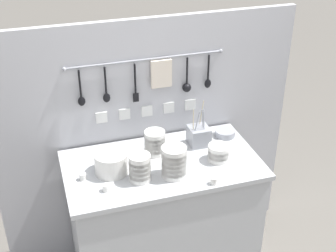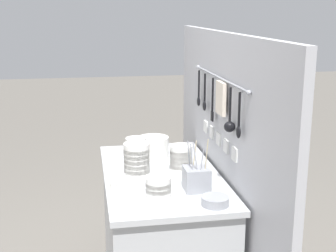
{
  "view_description": "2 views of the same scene",
  "coord_description": "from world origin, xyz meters",
  "px_view_note": "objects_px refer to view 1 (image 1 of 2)",
  "views": [
    {
      "loc": [
        -0.65,
        -2.19,
        2.43
      ],
      "look_at": [
        0.05,
        0.04,
        1.09
      ],
      "focal_mm": 50.0,
      "sensor_mm": 36.0,
      "label": 1
    },
    {
      "loc": [
        2.44,
        -0.39,
        1.76
      ],
      "look_at": [
        0.04,
        0.03,
        1.15
      ],
      "focal_mm": 50.0,
      "sensor_mm": 36.0,
      "label": 2
    }
  ],
  "objects_px": {
    "cutlery_caddy": "(199,136)",
    "bowl_stack_tall_left": "(140,168)",
    "cup_back_left": "(214,181)",
    "cup_mid_row": "(106,188)",
    "cup_back_right": "(174,156)",
    "cup_beside_plates": "(83,177)",
    "bowl_stack_nested_right": "(174,162)",
    "bowl_stack_short_front": "(155,143)",
    "steel_mixing_bowl": "(225,133)",
    "bowl_stack_back_corner": "(218,153)",
    "plate_stack": "(111,163)"
  },
  "relations": [
    {
      "from": "cutlery_caddy",
      "to": "bowl_stack_tall_left",
      "type": "bearing_deg",
      "value": -149.92
    },
    {
      "from": "bowl_stack_tall_left",
      "to": "cup_back_left",
      "type": "bearing_deg",
      "value": -22.56
    },
    {
      "from": "cup_back_left",
      "to": "cup_mid_row",
      "type": "relative_size",
      "value": 1.0
    },
    {
      "from": "cup_back_right",
      "to": "cup_beside_plates",
      "type": "bearing_deg",
      "value": -175.02
    },
    {
      "from": "cup_back_right",
      "to": "bowl_stack_nested_right",
      "type": "bearing_deg",
      "value": -107.95
    },
    {
      "from": "cutlery_caddy",
      "to": "cup_mid_row",
      "type": "relative_size",
      "value": 6.89
    },
    {
      "from": "cup_back_left",
      "to": "bowl_stack_short_front",
      "type": "bearing_deg",
      "value": 119.57
    },
    {
      "from": "steel_mixing_bowl",
      "to": "cup_mid_row",
      "type": "relative_size",
      "value": 3.26
    },
    {
      "from": "bowl_stack_nested_right",
      "to": "steel_mixing_bowl",
      "type": "relative_size",
      "value": 1.43
    },
    {
      "from": "cup_back_right",
      "to": "cup_mid_row",
      "type": "distance_m",
      "value": 0.49
    },
    {
      "from": "cup_beside_plates",
      "to": "cup_back_left",
      "type": "xyz_separation_m",
      "value": [
        0.68,
        -0.26,
        0.0
      ]
    },
    {
      "from": "bowl_stack_back_corner",
      "to": "cup_beside_plates",
      "type": "xyz_separation_m",
      "value": [
        -0.8,
        0.04,
        -0.03
      ]
    },
    {
      "from": "steel_mixing_bowl",
      "to": "cup_beside_plates",
      "type": "height_order",
      "value": "steel_mixing_bowl"
    },
    {
      "from": "bowl_stack_short_front",
      "to": "bowl_stack_tall_left",
      "type": "bearing_deg",
      "value": -123.0
    },
    {
      "from": "cup_back_left",
      "to": "cup_back_right",
      "type": "bearing_deg",
      "value": 113.5
    },
    {
      "from": "steel_mixing_bowl",
      "to": "cup_back_left",
      "type": "relative_size",
      "value": 3.26
    },
    {
      "from": "cup_mid_row",
      "to": "cutlery_caddy",
      "type": "bearing_deg",
      "value": 24.91
    },
    {
      "from": "bowl_stack_short_front",
      "to": "cup_beside_plates",
      "type": "relative_size",
      "value": 3.77
    },
    {
      "from": "bowl_stack_back_corner",
      "to": "cutlery_caddy",
      "type": "xyz_separation_m",
      "value": [
        -0.05,
        0.2,
        0.01
      ]
    },
    {
      "from": "bowl_stack_short_front",
      "to": "bowl_stack_back_corner",
      "type": "bearing_deg",
      "value": -28.29
    },
    {
      "from": "bowl_stack_tall_left",
      "to": "cutlery_caddy",
      "type": "distance_m",
      "value": 0.51
    },
    {
      "from": "bowl_stack_short_front",
      "to": "steel_mixing_bowl",
      "type": "relative_size",
      "value": 1.16
    },
    {
      "from": "cup_back_right",
      "to": "cup_back_left",
      "type": "height_order",
      "value": "same"
    },
    {
      "from": "bowl_stack_back_corner",
      "to": "bowl_stack_nested_right",
      "type": "height_order",
      "value": "bowl_stack_nested_right"
    },
    {
      "from": "bowl_stack_short_front",
      "to": "cup_mid_row",
      "type": "distance_m",
      "value": 0.46
    },
    {
      "from": "plate_stack",
      "to": "cutlery_caddy",
      "type": "bearing_deg",
      "value": 13.4
    },
    {
      "from": "cup_back_right",
      "to": "bowl_stack_back_corner",
      "type": "bearing_deg",
      "value": -20.37
    },
    {
      "from": "bowl_stack_nested_right",
      "to": "cup_mid_row",
      "type": "xyz_separation_m",
      "value": [
        -0.39,
        -0.03,
        -0.07
      ]
    },
    {
      "from": "bowl_stack_tall_left",
      "to": "cup_mid_row",
      "type": "height_order",
      "value": "bowl_stack_tall_left"
    },
    {
      "from": "cup_beside_plates",
      "to": "bowl_stack_nested_right",
      "type": "bearing_deg",
      "value": -13.1
    },
    {
      "from": "cup_back_left",
      "to": "steel_mixing_bowl",
      "type": "bearing_deg",
      "value": 59.83
    },
    {
      "from": "plate_stack",
      "to": "steel_mixing_bowl",
      "type": "relative_size",
      "value": 1.46
    },
    {
      "from": "steel_mixing_bowl",
      "to": "cup_back_right",
      "type": "xyz_separation_m",
      "value": [
        -0.4,
        -0.15,
        -0.0
      ]
    },
    {
      "from": "bowl_stack_nested_right",
      "to": "cup_mid_row",
      "type": "height_order",
      "value": "bowl_stack_nested_right"
    },
    {
      "from": "cup_back_right",
      "to": "cup_beside_plates",
      "type": "relative_size",
      "value": 1.0
    },
    {
      "from": "plate_stack",
      "to": "cup_beside_plates",
      "type": "xyz_separation_m",
      "value": [
        -0.17,
        -0.02,
        -0.04
      ]
    },
    {
      "from": "bowl_stack_short_front",
      "to": "cup_beside_plates",
      "type": "bearing_deg",
      "value": -163.21
    },
    {
      "from": "cup_beside_plates",
      "to": "cup_back_left",
      "type": "relative_size",
      "value": 1.0
    },
    {
      "from": "plate_stack",
      "to": "cup_back_right",
      "type": "distance_m",
      "value": 0.39
    },
    {
      "from": "plate_stack",
      "to": "cup_beside_plates",
      "type": "relative_size",
      "value": 4.75
    },
    {
      "from": "plate_stack",
      "to": "bowl_stack_tall_left",
      "type": "bearing_deg",
      "value": -41.06
    },
    {
      "from": "bowl_stack_back_corner",
      "to": "bowl_stack_nested_right",
      "type": "bearing_deg",
      "value": -166.49
    },
    {
      "from": "bowl_stack_tall_left",
      "to": "plate_stack",
      "type": "height_order",
      "value": "bowl_stack_tall_left"
    },
    {
      "from": "bowl_stack_back_corner",
      "to": "bowl_stack_nested_right",
      "type": "distance_m",
      "value": 0.31
    },
    {
      "from": "bowl_stack_back_corner",
      "to": "plate_stack",
      "type": "bearing_deg",
      "value": 174.17
    },
    {
      "from": "steel_mixing_bowl",
      "to": "bowl_stack_back_corner",
      "type": "bearing_deg",
      "value": -121.51
    },
    {
      "from": "bowl_stack_tall_left",
      "to": "plate_stack",
      "type": "bearing_deg",
      "value": 138.94
    },
    {
      "from": "cutlery_caddy",
      "to": "cup_back_left",
      "type": "relative_size",
      "value": 6.89
    },
    {
      "from": "bowl_stack_nested_right",
      "to": "cup_back_right",
      "type": "height_order",
      "value": "bowl_stack_nested_right"
    },
    {
      "from": "bowl_stack_back_corner",
      "to": "cup_beside_plates",
      "type": "height_order",
      "value": "bowl_stack_back_corner"
    }
  ]
}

